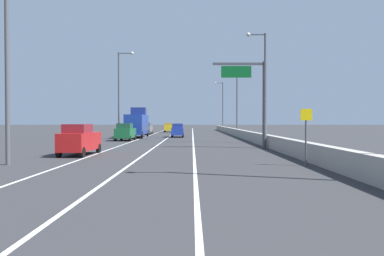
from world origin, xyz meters
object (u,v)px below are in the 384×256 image
(speed_advisory_sign, at_px, (308,133))
(box_truck, at_px, (139,124))
(overhead_sign_gantry, at_px, (258,94))
(car_red_0, at_px, (82,140))
(lamp_post_right_second, at_px, (265,81))
(car_green_3, at_px, (127,132))
(lamp_post_right_third, at_px, (238,96))
(car_yellow_4, at_px, (171,128))
(lamp_post_left_near, at_px, (13,42))
(lamp_post_right_fourth, at_px, (224,103))
(car_gray_1, at_px, (148,129))
(car_blue_2, at_px, (179,130))
(lamp_post_left_mid, at_px, (122,89))

(speed_advisory_sign, distance_m, box_truck, 37.00)
(overhead_sign_gantry, bearing_deg, car_red_0, -153.31)
(lamp_post_right_second, distance_m, car_green_3, 17.28)
(car_green_3, distance_m, box_truck, 8.67)
(lamp_post_right_third, bearing_deg, overhead_sign_gantry, -93.50)
(overhead_sign_gantry, xyz_separation_m, speed_advisory_sign, (0.44, -13.10, -2.96))
(car_red_0, distance_m, car_yellow_4, 54.33)
(overhead_sign_gantry, bearing_deg, lamp_post_right_third, 86.50)
(car_red_0, bearing_deg, lamp_post_left_near, -108.08)
(car_red_0, bearing_deg, lamp_post_right_fourth, 77.19)
(lamp_post_right_fourth, bearing_deg, lamp_post_right_second, -89.67)
(box_truck, bearing_deg, car_gray_1, 90.70)
(car_green_3, bearing_deg, car_blue_2, 58.46)
(car_blue_2, bearing_deg, overhead_sign_gantry, -71.09)
(lamp_post_right_third, xyz_separation_m, car_yellow_4, (-12.43, 14.29, -5.66))
(lamp_post_left_mid, xyz_separation_m, box_truck, (1.84, 2.71, -4.64))
(car_gray_1, bearing_deg, lamp_post_right_fourth, 59.85)
(car_blue_2, relative_size, box_truck, 0.50)
(lamp_post_left_near, distance_m, lamp_post_left_mid, 31.10)
(speed_advisory_sign, bearing_deg, lamp_post_right_second, 85.76)
(car_red_0, bearing_deg, car_green_3, 90.58)
(lamp_post_left_mid, distance_m, car_red_0, 25.89)
(lamp_post_left_near, relative_size, car_green_3, 2.84)
(car_blue_2, bearing_deg, car_gray_1, 118.35)
(speed_advisory_sign, distance_m, car_blue_2, 36.26)
(car_green_3, distance_m, car_yellow_4, 35.07)
(lamp_post_right_fourth, relative_size, car_red_0, 2.49)
(speed_advisory_sign, bearing_deg, box_truck, 111.87)
(box_truck, bearing_deg, car_blue_2, 10.01)
(car_gray_1, relative_size, box_truck, 0.53)
(speed_advisory_sign, distance_m, lamp_post_left_near, 16.43)
(overhead_sign_gantry, distance_m, speed_advisory_sign, 13.44)
(lamp_post_right_third, height_order, car_gray_1, lamp_post_right_third)
(lamp_post_left_mid, xyz_separation_m, car_red_0, (1.85, -25.23, -5.54))
(lamp_post_right_third, bearing_deg, box_truck, -141.97)
(lamp_post_right_fourth, xyz_separation_m, car_red_0, (-14.98, -65.88, -5.54))
(overhead_sign_gantry, height_order, car_red_0, overhead_sign_gantry)
(lamp_post_right_third, distance_m, lamp_post_left_mid, 22.66)
(car_gray_1, xyz_separation_m, box_truck, (0.14, -11.88, 0.94))
(car_green_3, bearing_deg, car_yellow_4, 84.88)
(lamp_post_right_fourth, height_order, car_green_3, lamp_post_right_fourth)
(lamp_post_right_fourth, height_order, car_red_0, lamp_post_right_fourth)
(speed_advisory_sign, bearing_deg, car_green_3, 118.50)
(car_yellow_4, bearing_deg, lamp_post_left_mid, -99.36)
(box_truck, bearing_deg, car_red_0, -89.98)
(lamp_post_right_third, bearing_deg, car_gray_1, -179.46)
(lamp_post_right_third, bearing_deg, car_green_3, -127.02)
(lamp_post_left_near, relative_size, lamp_post_left_mid, 1.00)
(overhead_sign_gantry, xyz_separation_m, lamp_post_left_near, (-15.25, -12.58, 1.88))
(lamp_post_right_third, xyz_separation_m, car_blue_2, (-9.66, -11.01, -5.62))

